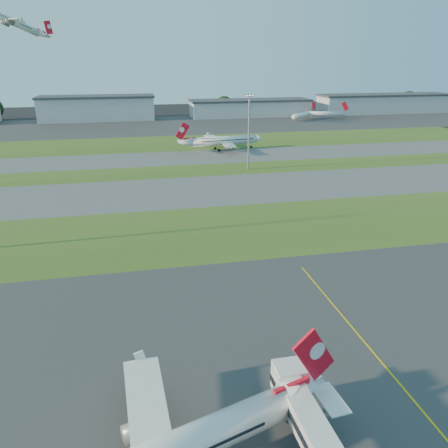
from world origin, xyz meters
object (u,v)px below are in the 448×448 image
object	(u,v)px
airliner_taxiing	(224,141)
mini_jet_far	(325,114)
mini_jet_near	(304,115)
light_mast_centre	(249,127)

from	to	relation	value
airliner_taxiing	mini_jet_far	distance (m)	122.39
airliner_taxiing	mini_jet_far	bearing A→B (deg)	-142.60
mini_jet_near	mini_jet_far	size ratio (longest dim) A/B	0.80
mini_jet_near	light_mast_centre	size ratio (longest dim) A/B	0.89
mini_jet_near	mini_jet_far	distance (m)	15.65
mini_jet_near	airliner_taxiing	bearing A→B (deg)	-169.89
mini_jet_far	mini_jet_near	bearing A→B (deg)	-163.22
mini_jet_near	mini_jet_far	bearing A→B (deg)	-32.46
airliner_taxiing	mini_jet_near	bearing A→B (deg)	-137.64
mini_jet_near	light_mast_centre	world-z (taller)	light_mast_centre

